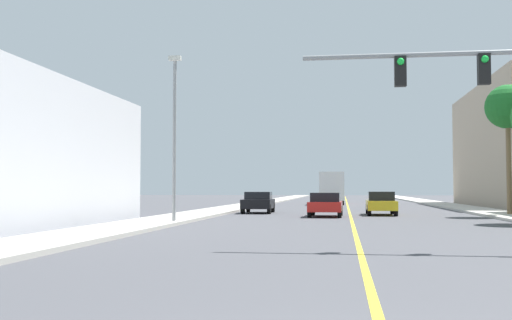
% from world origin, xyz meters
% --- Properties ---
extents(ground, '(192.00, 192.00, 0.00)m').
position_xyz_m(ground, '(0.00, 42.00, 0.00)').
color(ground, '#47474C').
extents(sidewalk_left, '(2.97, 168.00, 0.15)m').
position_xyz_m(sidewalk_left, '(-9.09, 42.00, 0.07)').
color(sidewalk_left, '#B2ADA3').
rests_on(sidewalk_left, ground).
extents(sidewalk_right, '(2.97, 168.00, 0.15)m').
position_xyz_m(sidewalk_right, '(9.09, 42.00, 0.07)').
color(sidewalk_right, beige).
rests_on(sidewalk_right, ground).
extents(lane_marking_center, '(0.16, 144.00, 0.01)m').
position_xyz_m(lane_marking_center, '(0.00, 42.00, 0.00)').
color(lane_marking_center, yellow).
rests_on(lane_marking_center, ground).
extents(street_lamp, '(0.56, 0.28, 7.61)m').
position_xyz_m(street_lamp, '(-8.10, 22.26, 4.38)').
color(street_lamp, gray).
rests_on(street_lamp, sidewalk_left).
extents(palm_far, '(2.57, 2.57, 7.54)m').
position_xyz_m(palm_far, '(9.12, 32.10, 6.30)').
color(palm_far, brown).
rests_on(palm_far, sidewalk_right).
extents(car_black, '(2.01, 3.95, 1.40)m').
position_xyz_m(car_black, '(-5.97, 34.94, 0.73)').
color(car_black, black).
rests_on(car_black, ground).
extents(car_red, '(1.94, 3.95, 1.38)m').
position_xyz_m(car_red, '(-1.42, 30.40, 0.71)').
color(car_red, red).
rests_on(car_red, ground).
extents(car_yellow, '(1.78, 4.13, 1.43)m').
position_xyz_m(car_yellow, '(1.88, 33.09, 0.72)').
color(car_yellow, gold).
rests_on(car_yellow, ground).
extents(delivery_truck, '(2.61, 8.44, 3.21)m').
position_xyz_m(delivery_truck, '(-1.58, 56.97, 1.70)').
color(delivery_truck, red).
rests_on(delivery_truck, ground).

